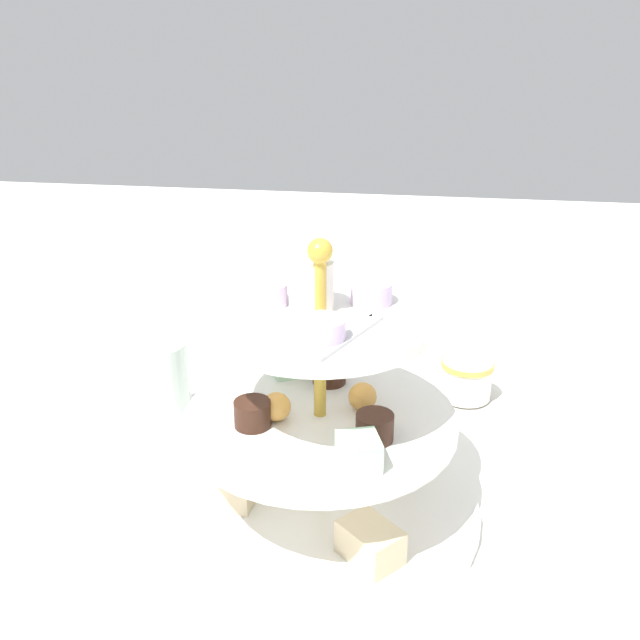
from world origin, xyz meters
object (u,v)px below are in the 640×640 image
water_glass_short_left (351,353)px  water_glass_mid_back (161,385)px  tiered_serving_stand (320,437)px  teacup_with_saucer (466,382)px

water_glass_short_left → water_glass_mid_back: size_ratio=0.79×
tiered_serving_stand → water_glass_short_left: size_ratio=3.61×
water_glass_short_left → teacup_with_saucer: size_ratio=0.86×
teacup_with_saucer → tiered_serving_stand: bearing=148.7°
water_glass_short_left → water_glass_mid_back: (-0.13, 0.19, 0.01)m
water_glass_mid_back → teacup_with_saucer: bearing=-72.5°
teacup_with_saucer → water_glass_short_left: bearing=79.3°
tiered_serving_stand → water_glass_short_left: tiered_serving_stand is taller
tiered_serving_stand → teacup_with_saucer: tiered_serving_stand is taller
water_glass_short_left → water_glass_mid_back: water_glass_mid_back is taller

